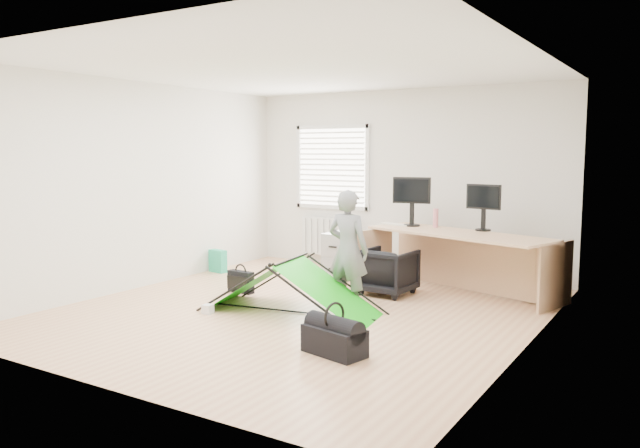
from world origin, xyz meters
The scene contains 18 objects.
ground centered at (0.00, 0.00, 0.00)m, with size 5.50×5.50×0.00m, color tan.
back_wall centered at (0.00, 2.75, 1.35)m, with size 5.00×0.02×2.70m, color silver.
window centered at (-1.20, 2.71, 1.55)m, with size 1.20×0.06×1.20m, color silver.
radiator centered at (-1.20, 2.67, 0.45)m, with size 1.00×0.12×0.60m, color silver.
desk centered at (1.27, 1.58, 0.40)m, with size 2.36×0.75×0.81m, color tan.
filing_cabinet centered at (-0.53, 1.90, 0.32)m, with size 0.41×0.55×0.64m, color #939698.
monitor_left centered at (0.52, 1.90, 1.05)m, with size 0.50×0.11×0.48m, color black.
monitor_right centered at (1.48, 1.90, 1.02)m, with size 0.45×0.10×0.43m, color black.
keyboard centered at (0.30, 1.88, 0.82)m, with size 0.42×0.14×0.02m, color beige.
thermos centered at (0.85, 1.92, 0.93)m, with size 0.07×0.07×0.25m, color #CB717A.
office_chair centered at (0.48, 1.26, 0.29)m, with size 0.62×0.64×0.58m, color black.
person centered at (0.42, 0.32, 0.69)m, with size 0.50×0.33×1.37m, color slate.
kite centered at (-0.04, -0.14, 0.30)m, with size 1.96×0.86×0.61m, color #14B210, non-canonical shape.
storage_crate centered at (2.20, 2.05, 0.14)m, with size 0.49×0.35×0.28m, color silver.
tote_bag centered at (-2.31, 1.24, 0.17)m, with size 0.28×0.12×0.34m, color #21A577.
laptop_bag centered at (-1.16, 0.36, 0.14)m, with size 0.37×0.11×0.28m, color black.
white_box centered at (-0.81, -0.67, 0.05)m, with size 0.10×0.10×0.10m, color silver.
duffel_bag centered at (1.10, -1.14, 0.12)m, with size 0.57×0.29×0.25m, color black.
Camera 1 is at (3.81, -5.79, 1.80)m, focal length 35.00 mm.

